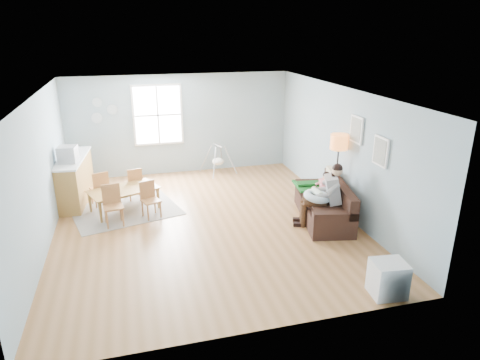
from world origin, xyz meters
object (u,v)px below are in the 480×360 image
object	(u,v)px
chair_nw	(100,187)
baby_swing	(218,161)
chair_sw	(112,203)
floor_lamp	(339,149)
chair_se	(149,198)
counter	(74,179)
storage_cube	(387,279)
dining_table	(125,200)
father	(325,193)
toddler	(322,186)
chair_ne	(135,182)
monitor	(68,154)
sofa	(326,206)

from	to	relation	value
chair_nw	baby_swing	size ratio (longest dim) A/B	0.83
chair_sw	floor_lamp	bearing A→B (deg)	-8.63
chair_se	counter	bearing A→B (deg)	140.59
chair_nw	baby_swing	xyz separation A→B (m)	(3.06, 1.59, -0.10)
storage_cube	dining_table	distance (m)	5.72
chair_sw	chair_nw	size ratio (longest dim) A/B	1.02
chair_nw	counter	distance (m)	0.75
father	chair_se	distance (m)	3.68
toddler	counter	xyz separation A→B (m)	(-5.17, 2.22, -0.14)
chair_ne	counter	world-z (taller)	counter
dining_table	baby_swing	size ratio (longest dim) A/B	1.46
baby_swing	chair_se	bearing A→B (deg)	-129.53
dining_table	chair_se	size ratio (longest dim) A/B	1.84
storage_cube	monitor	bearing A→B (deg)	135.62
father	storage_cube	xyz separation A→B (m)	(-0.13, -2.50, -0.43)
floor_lamp	chair_se	xyz separation A→B (m)	(-3.88, 0.89, -1.04)
sofa	dining_table	size ratio (longest dim) A/B	1.47
father	floor_lamp	xyz separation A→B (m)	(0.47, 0.45, 0.76)
storage_cube	chair_se	world-z (taller)	chair_se
dining_table	chair_ne	world-z (taller)	chair_ne
father	dining_table	size ratio (longest dim) A/B	0.92
sofa	dining_table	distance (m)	4.38
sofa	chair_nw	world-z (taller)	chair_nw
chair_nw	chair_sw	bearing A→B (deg)	-75.13
dining_table	chair_nw	xyz separation A→B (m)	(-0.52, 0.43, 0.21)
storage_cube	chair_se	xyz separation A→B (m)	(-3.28, 3.85, 0.16)
toddler	chair_nw	world-z (taller)	toddler
sofa	chair_sw	distance (m)	4.44
father	chair_se	world-z (taller)	father
chair_nw	chair_ne	xyz separation A→B (m)	(0.76, 0.20, -0.03)
sofa	toddler	world-z (taller)	toddler
floor_lamp	storage_cube	world-z (taller)	floor_lamp
storage_cube	counter	bearing A→B (deg)	133.43
storage_cube	baby_swing	bearing A→B (deg)	101.29
storage_cube	chair_nw	distance (m)	6.39
chair_nw	dining_table	bearing A→B (deg)	-39.67
sofa	baby_swing	size ratio (longest dim) A/B	2.14
sofa	storage_cube	size ratio (longest dim) A/B	3.88
storage_cube	father	bearing A→B (deg)	87.10
father	chair_se	bearing A→B (deg)	158.42
toddler	counter	bearing A→B (deg)	156.76
toddler	monitor	world-z (taller)	monitor
chair_sw	counter	xyz separation A→B (m)	(-0.86, 1.52, 0.06)
chair_ne	father	bearing A→B (deg)	-33.23
sofa	counter	xyz separation A→B (m)	(-5.21, 2.42, 0.25)
sofa	counter	distance (m)	5.75
sofa	counter	size ratio (longest dim) A/B	1.10
sofa	chair_se	bearing A→B (deg)	163.03
sofa	chair_se	xyz separation A→B (m)	(-3.59, 1.10, 0.15)
father	baby_swing	xyz separation A→B (m)	(-1.38, 3.80, -0.34)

